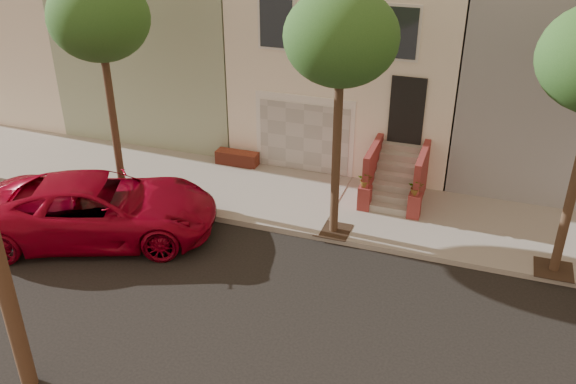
% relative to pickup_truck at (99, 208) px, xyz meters
% --- Properties ---
extents(ground, '(90.00, 90.00, 0.00)m').
position_rel_pickup_truck_xyz_m(ground, '(4.80, -1.84, -0.85)').
color(ground, black).
rests_on(ground, ground).
extents(sidewalk, '(40.00, 3.70, 0.15)m').
position_rel_pickup_truck_xyz_m(sidewalk, '(4.80, 3.51, -0.77)').
color(sidewalk, gray).
rests_on(sidewalk, ground).
extents(house_row, '(33.10, 11.70, 7.00)m').
position_rel_pickup_truck_xyz_m(house_row, '(4.80, 9.35, 2.80)').
color(house_row, beige).
rests_on(house_row, sidewalk).
extents(tree_left, '(2.70, 2.57, 6.30)m').
position_rel_pickup_truck_xyz_m(tree_left, '(-0.70, 2.06, 4.41)').
color(tree_left, '#2D2116').
rests_on(tree_left, sidewalk).
extents(tree_mid, '(2.70, 2.57, 6.30)m').
position_rel_pickup_truck_xyz_m(tree_mid, '(5.80, 2.06, 4.41)').
color(tree_mid, '#2D2116').
rests_on(tree_mid, sidewalk).
extents(pickup_truck, '(6.70, 4.85, 1.69)m').
position_rel_pickup_truck_xyz_m(pickup_truck, '(0.00, 0.00, 0.00)').
color(pickup_truck, maroon).
rests_on(pickup_truck, ground).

